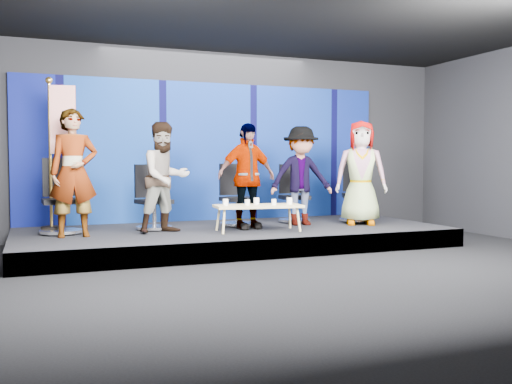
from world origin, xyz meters
The scene contains 21 objects.
ground centered at (0.00, 0.00, 0.00)m, with size 10.00×10.00×0.00m, color black.
room_walls centered at (0.00, 0.00, 2.43)m, with size 10.02×8.02×3.51m.
riser centered at (0.00, 2.50, 0.15)m, with size 7.00×3.00×0.30m, color black.
backdrop centered at (0.00, 3.95, 1.60)m, with size 7.00×0.08×2.60m, color #06064C.
chair_a centered at (-2.75, 2.77, 0.68)m, with size 0.69×0.69×1.17m.
panelist_a centered at (-2.58, 2.30, 1.25)m, with size 0.69×0.45×1.89m, color black.
chair_b centered at (-1.32, 2.80, 0.65)m, with size 0.75×0.75×1.07m.
panelist_b centered at (-1.22, 2.30, 1.16)m, with size 0.84×0.65×1.73m, color black.
chair_c centered at (0.14, 2.83, 0.65)m, with size 0.67×0.67×1.08m.
panelist_c centered at (0.15, 2.32, 1.17)m, with size 1.02×0.43×1.75m, color black.
chair_d centered at (1.33, 3.00, 0.65)m, with size 0.67×0.67×1.07m.
panelist_d centered at (1.24, 2.50, 1.16)m, with size 1.12×0.64×1.73m, color black.
chair_e centered at (2.46, 2.67, 0.67)m, with size 0.85×0.85×1.13m.
panelist_e centered at (2.26, 2.20, 1.22)m, with size 0.90×0.58×1.83m, color black.
coffee_table centered at (0.20, 1.93, 0.69)m, with size 1.44×0.74×0.42m.
mug_a centered at (-0.32, 2.02, 0.77)m, with size 0.08×0.08×0.10m, color white.
mug_b centered at (0.01, 1.91, 0.77)m, with size 0.08×0.08×0.09m, color white.
mug_c centered at (0.22, 2.06, 0.78)m, with size 0.09×0.09×0.11m, color white.
mug_d centered at (0.43, 1.83, 0.77)m, with size 0.08×0.08×0.09m, color white.
mug_e centered at (0.73, 1.88, 0.78)m, with size 0.09×0.09×0.11m, color white.
flag_stand centered at (-2.76, 2.90, 1.58)m, with size 0.55×0.32×2.42m.
Camera 1 is at (-3.15, -6.48, 1.40)m, focal length 40.00 mm.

